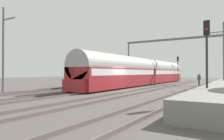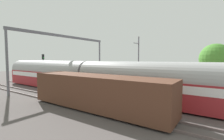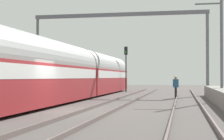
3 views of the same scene
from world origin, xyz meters
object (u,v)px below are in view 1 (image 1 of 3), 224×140
object	(u,v)px
freight_car	(105,75)
railway_signal_far	(178,66)
person_crossing	(199,78)
catenary_gantry	(171,49)
passenger_train	(146,72)
railway_signal_near	(207,50)

from	to	relation	value
freight_car	railway_signal_far	world-z (taller)	railway_signal_far
person_crossing	railway_signal_far	size ratio (longest dim) A/B	0.34
freight_car	catenary_gantry	size ratio (longest dim) A/B	0.77
passenger_train	catenary_gantry	xyz separation A→B (m)	(2.09, 6.43, 3.96)
freight_car	railway_signal_near	size ratio (longest dim) A/B	2.57
passenger_train	person_crossing	distance (m)	7.69
passenger_train	catenary_gantry	distance (m)	7.83
passenger_train	person_crossing	world-z (taller)	passenger_train
passenger_train	railway_signal_far	bearing A→B (deg)	81.06
railway_signal_near	railway_signal_far	xyz separation A→B (m)	(-8.70, 28.40, -0.01)
railway_signal_near	catenary_gantry	size ratio (longest dim) A/B	0.30
railway_signal_far	catenary_gantry	xyz separation A→B (m)	(0.18, -5.77, 2.70)
freight_car	person_crossing	world-z (taller)	freight_car
freight_car	person_crossing	bearing A→B (deg)	26.46
freight_car	catenary_gantry	world-z (taller)	catenary_gantry
passenger_train	person_crossing	bearing A→B (deg)	6.44
passenger_train	freight_car	xyz separation A→B (m)	(-4.19, -5.00, -0.50)
person_crossing	railway_signal_near	xyz separation A→B (m)	(3.04, -17.06, 2.21)
freight_car	catenary_gantry	bearing A→B (deg)	61.20
freight_car	railway_signal_near	bearing A→B (deg)	-37.12
passenger_train	railway_signal_near	size ratio (longest dim) A/B	6.48
freight_car	railway_signal_far	xyz separation A→B (m)	(6.11, 17.20, 1.76)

